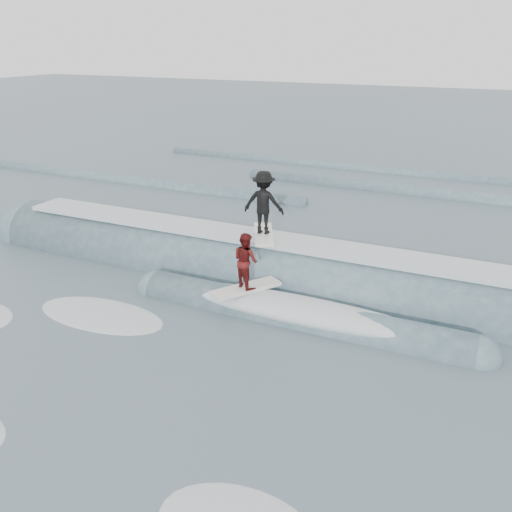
% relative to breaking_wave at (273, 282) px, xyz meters
% --- Properties ---
extents(ground, '(160.00, 160.00, 0.00)m').
position_rel_breaking_wave_xyz_m(ground, '(-0.22, -5.55, -0.04)').
color(ground, '#394C53').
rests_on(ground, ground).
extents(breaking_wave, '(21.98, 4.08, 2.60)m').
position_rel_breaking_wave_xyz_m(breaking_wave, '(0.00, 0.00, 0.00)').
color(breaking_wave, '#3D5A66').
rests_on(breaking_wave, ground).
extents(surfer_black, '(1.38, 2.04, 2.00)m').
position_rel_breaking_wave_xyz_m(surfer_black, '(-0.44, 0.26, 2.32)').
color(surfer_black, white).
rests_on(surfer_black, ground).
extents(surfer_red, '(1.54, 1.98, 1.64)m').
position_rel_breaking_wave_xyz_m(surfer_red, '(0.05, -1.94, 1.29)').
color(surfer_red, silver).
rests_on(surfer_red, ground).
extents(whitewater, '(12.27, 7.14, 0.10)m').
position_rel_breaking_wave_xyz_m(whitewater, '(-2.22, -6.45, -0.04)').
color(whitewater, silver).
rests_on(whitewater, ground).
extents(far_swells, '(39.46, 8.65, 0.80)m').
position_rel_breaking_wave_xyz_m(far_swells, '(-3.24, 12.10, -0.04)').
color(far_swells, '#3D5A66').
rests_on(far_swells, ground).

